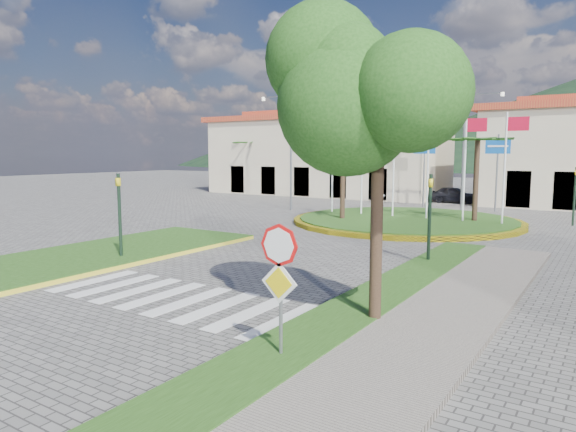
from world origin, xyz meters
The scene contains 20 objects.
ground centered at (0.00, 0.00, 0.00)m, with size 160.00×160.00×0.00m, color #5E5B59.
sidewalk_right centered at (6.00, 2.00, 0.07)m, with size 4.00×28.00×0.15m, color gray.
verge_right centered at (4.80, 2.00, 0.09)m, with size 1.60×28.00×0.18m, color #214513.
median_left centered at (-6.50, 6.00, 0.09)m, with size 5.00×14.00×0.18m, color #214513.
crosswalk centered at (0.00, 4.00, 0.01)m, with size 8.00×3.00×0.01m, color silver.
roundabout_island centered at (0.00, 22.00, 0.17)m, with size 12.70×12.70×6.00m.
stop_sign centered at (4.90, 1.96, 1.79)m, with size 0.80×0.11×2.65m.
deciduous_tree centered at (5.50, 5.00, 5.18)m, with size 3.60×3.60×6.80m.
traffic_light_left centered at (-5.20, 6.50, 1.94)m, with size 0.15×0.18×3.20m.
traffic_light_right centered at (4.50, 12.00, 1.94)m, with size 0.15×0.18×3.20m.
traffic_light_far centered at (8.00, 26.00, 1.94)m, with size 0.18×0.15×3.20m.
direction_sign_west centered at (-2.00, 30.97, 3.53)m, with size 1.60×0.14×5.20m.
direction_sign_east centered at (3.00, 30.97, 3.53)m, with size 1.60×0.14×5.20m.
street_lamp_centre centered at (1.00, 30.00, 4.50)m, with size 4.80×0.16×8.00m.
street_lamp_west centered at (-9.00, 24.00, 4.50)m, with size 4.80×0.16×8.00m.
building_left centered at (-14.00, 38.00, 3.90)m, with size 23.32×9.54×8.05m.
hill_far_west centered at (-55.00, 140.00, 11.00)m, with size 140.00×140.00×22.00m, color black.
hill_near_back centered at (-10.00, 130.00, 8.00)m, with size 110.00×110.00×16.00m, color black.
white_van centered at (-7.78, 34.92, 0.68)m, with size 2.24×4.86×1.35m, color silver.
car_dark_a centered at (-1.01, 35.61, 0.65)m, with size 1.54×3.82×1.30m, color black.
Camera 1 is at (10.08, -5.71, 3.92)m, focal length 32.00 mm.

